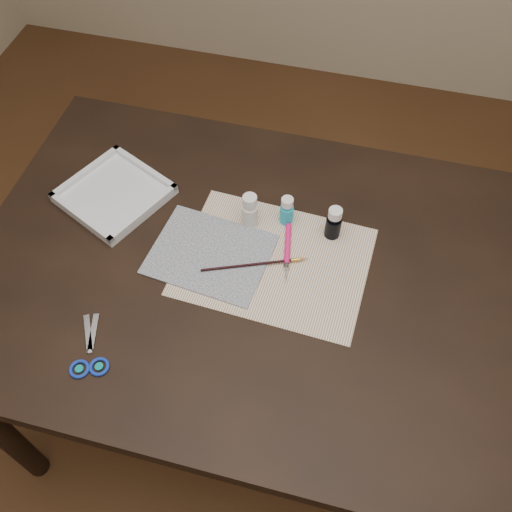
% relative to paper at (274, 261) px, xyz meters
% --- Properties ---
extents(ground, '(3.50, 3.50, 0.02)m').
position_rel_paper_xyz_m(ground, '(-0.03, -0.03, -0.76)').
color(ground, '#422614').
rests_on(ground, ground).
extents(table, '(1.30, 0.90, 0.75)m').
position_rel_paper_xyz_m(table, '(-0.03, -0.03, -0.38)').
color(table, black).
rests_on(table, ground).
extents(paper, '(0.44, 0.34, 0.00)m').
position_rel_paper_xyz_m(paper, '(0.00, 0.00, 0.00)').
color(paper, white).
rests_on(paper, table).
extents(canvas, '(0.29, 0.24, 0.00)m').
position_rel_paper_xyz_m(canvas, '(-0.15, -0.02, 0.00)').
color(canvas, '#111932').
rests_on(canvas, paper).
extents(paint_bottle_white, '(0.05, 0.05, 0.09)m').
position_rel_paper_xyz_m(paint_bottle_white, '(-0.08, 0.10, 0.05)').
color(paint_bottle_white, silver).
rests_on(paint_bottle_white, table).
extents(paint_bottle_cyan, '(0.03, 0.03, 0.08)m').
position_rel_paper_xyz_m(paint_bottle_cyan, '(0.00, 0.12, 0.04)').
color(paint_bottle_cyan, '#1EA8CB').
rests_on(paint_bottle_cyan, table).
extents(paint_bottle_navy, '(0.05, 0.05, 0.09)m').
position_rel_paper_xyz_m(paint_bottle_navy, '(0.11, 0.11, 0.04)').
color(paint_bottle_navy, black).
rests_on(paint_bottle_navy, table).
extents(paintbrush, '(0.23, 0.10, 0.01)m').
position_rel_paper_xyz_m(paintbrush, '(-0.04, -0.02, 0.01)').
color(paintbrush, black).
rests_on(paintbrush, canvas).
extents(craft_knife, '(0.04, 0.16, 0.01)m').
position_rel_paper_xyz_m(craft_knife, '(0.02, 0.02, 0.01)').
color(craft_knife, '#EB186B').
rests_on(craft_knife, paper).
extents(scissors, '(0.15, 0.18, 0.01)m').
position_rel_paper_xyz_m(scissors, '(-0.32, -0.30, 0.00)').
color(scissors, silver).
rests_on(scissors, table).
extents(palette_tray, '(0.29, 0.29, 0.03)m').
position_rel_paper_xyz_m(palette_tray, '(-0.43, 0.09, 0.01)').
color(palette_tray, silver).
rests_on(palette_tray, table).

